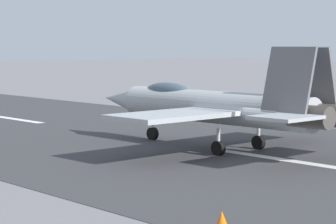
{
  "coord_description": "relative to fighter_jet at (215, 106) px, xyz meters",
  "views": [
    {
      "loc": [
        -22.87,
        27.3,
        5.62
      ],
      "look_at": [
        4.24,
        3.0,
        2.2
      ],
      "focal_mm": 76.25,
      "sensor_mm": 36.0,
      "label": 1
    }
  ],
  "objects": [
    {
      "name": "crew_person",
      "position": [
        12.32,
        -11.42,
        -1.49
      ],
      "size": [
        0.5,
        0.55,
        1.73
      ],
      "color": "#1E2338",
      "rests_on": "ground"
    },
    {
      "name": "runway_strip",
      "position": [
        -4.0,
        0.19,
        -2.34
      ],
      "size": [
        240.0,
        26.0,
        0.02
      ],
      "color": "#38383A",
      "rests_on": "ground"
    },
    {
      "name": "marker_cone_near",
      "position": [
        -11.96,
        11.92,
        -2.08
      ],
      "size": [
        0.44,
        0.44,
        0.55
      ],
      "primitive_type": "cone",
      "color": "orange",
      "rests_on": "ground"
    },
    {
      "name": "fighter_jet",
      "position": [
        0.0,
        0.0,
        0.0
      ],
      "size": [
        17.38,
        14.52,
        5.55
      ],
      "color": "#A4AAAE",
      "rests_on": "ground"
    },
    {
      "name": "ground_plane",
      "position": [
        -3.98,
        0.19,
        -2.35
      ],
      "size": [
        400.0,
        400.0,
        0.0
      ],
      "primitive_type": "plane",
      "color": "slate"
    }
  ]
}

